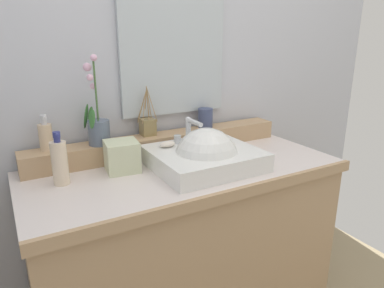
{
  "coord_description": "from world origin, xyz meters",
  "views": [
    {
      "loc": [
        -0.66,
        -1.23,
        1.39
      ],
      "look_at": [
        0.03,
        -0.01,
        0.95
      ],
      "focal_mm": 32.88,
      "sensor_mm": 36.0,
      "label": 1
    }
  ],
  "objects": [
    {
      "name": "wall_back",
      "position": [
        0.0,
        0.4,
        1.36
      ],
      "size": [
        2.88,
        0.2,
        2.71
      ],
      "primitive_type": "cube",
      "color": "silver",
      "rests_on": "ground"
    },
    {
      "name": "vanity_cabinet",
      "position": [
        0.0,
        -0.0,
        0.43
      ],
      "size": [
        1.32,
        0.6,
        0.86
      ],
      "color": "tan",
      "rests_on": "ground"
    },
    {
      "name": "tissue_box",
      "position": [
        -0.24,
        0.09,
        0.92
      ],
      "size": [
        0.14,
        0.14,
        0.12
      ],
      "primitive_type": "cube",
      "rotation": [
        0.0,
        0.0,
        -0.12
      ],
      "color": "beige",
      "rests_on": "vanity_cabinet"
    },
    {
      "name": "soap_bar",
      "position": [
        -0.05,
        0.07,
        0.94
      ],
      "size": [
        0.07,
        0.04,
        0.02
      ],
      "primitive_type": "ellipsoid",
      "color": "silver",
      "rests_on": "sink_basin"
    },
    {
      "name": "potted_plant",
      "position": [
        -0.3,
        0.21,
        1.03
      ],
      "size": [
        0.11,
        0.1,
        0.38
      ],
      "color": "slate",
      "rests_on": "back_ledge"
    },
    {
      "name": "lotion_bottle",
      "position": [
        -0.49,
        0.07,
        0.94
      ],
      "size": [
        0.06,
        0.06,
        0.2
      ],
      "color": "beige",
      "rests_on": "vanity_cabinet"
    },
    {
      "name": "mirror",
      "position": [
        0.1,
        0.29,
        1.31
      ],
      "size": [
        0.53,
        0.02,
        0.58
      ],
      "primitive_type": "cube",
      "color": "silver"
    },
    {
      "name": "soap_dispenser",
      "position": [
        -0.51,
        0.24,
        1.0
      ],
      "size": [
        0.05,
        0.06,
        0.15
      ],
      "color": "beige",
      "rests_on": "back_ledge"
    },
    {
      "name": "sink_basin",
      "position": [
        0.07,
        -0.05,
        0.89
      ],
      "size": [
        0.43,
        0.39,
        0.29
      ],
      "color": "white",
      "rests_on": "vanity_cabinet"
    },
    {
      "name": "tumbler_cup",
      "position": [
        0.25,
        0.24,
        0.99
      ],
      "size": [
        0.07,
        0.07,
        0.1
      ],
      "primitive_type": "cylinder",
      "color": "#3C4668",
      "rests_on": "back_ledge"
    },
    {
      "name": "reed_diffuser",
      "position": [
        -0.06,
        0.25,
        0.98
      ],
      "size": [
        0.08,
        0.1,
        0.23
      ],
      "color": "olive",
      "rests_on": "back_ledge"
    },
    {
      "name": "back_ledge",
      "position": [
        0.0,
        0.22,
        0.9
      ],
      "size": [
        1.25,
        0.12,
        0.09
      ],
      "primitive_type": "cube",
      "color": "tan",
      "rests_on": "vanity_cabinet"
    }
  ]
}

